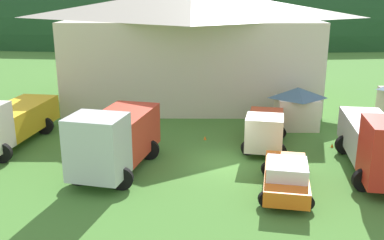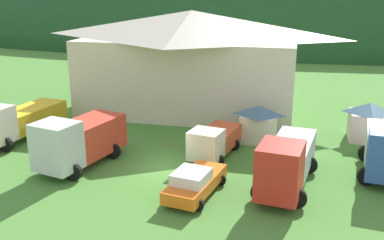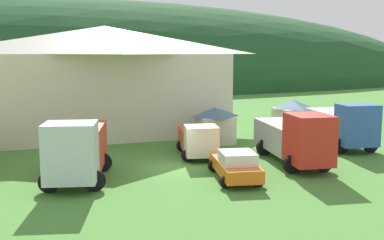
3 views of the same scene
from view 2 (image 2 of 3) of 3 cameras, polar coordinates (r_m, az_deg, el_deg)
ground_plane at (r=28.90m, az=-3.03°, el=-6.15°), size 200.00×200.00×0.00m
forested_hill_backdrop at (r=99.89m, az=9.14°, el=10.25°), size 178.29×60.00×35.86m
depot_building at (r=41.71m, az=-0.03°, el=7.92°), size 20.71×12.93×9.27m
play_shed_cream at (r=33.48m, az=8.68°, el=-0.40°), size 2.92×2.42×2.82m
play_shed_pink at (r=35.95m, az=21.95°, el=-0.13°), size 2.92×2.78×2.96m
heavy_rig_striped at (r=35.98m, az=-22.11°, el=-0.05°), size 3.99×8.59×3.17m
tow_truck_silver at (r=29.30m, az=-14.58°, el=-2.53°), size 4.19×7.03×3.52m
light_truck_cream at (r=30.22m, az=2.85°, el=-2.67°), size 3.12×5.71×2.31m
crane_truck_red at (r=25.92m, az=12.22°, el=-5.27°), size 3.73×8.44×3.44m
service_pickup_orange at (r=24.83m, az=0.37°, el=-8.08°), size 2.98×5.32×1.66m
traffic_cone_near_pickup at (r=32.64m, az=-2.82°, el=-3.38°), size 0.36×0.36×0.49m
traffic_cone_mid_row at (r=30.27m, az=10.47°, el=-5.33°), size 0.36×0.36×0.47m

